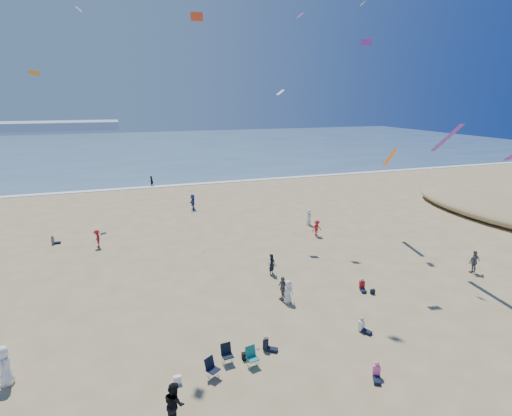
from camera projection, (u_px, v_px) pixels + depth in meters
name	position (u px, v px, depth m)	size (l,w,h in m)	color
ground	(272.00, 394.00, 17.54)	(220.00, 220.00, 0.00)	tan
ocean	(141.00, 148.00, 104.18)	(220.00, 100.00, 0.06)	#476B84
surf_line	(162.00, 186.00, 58.57)	(220.00, 1.20, 0.08)	white
standing_flyers	(244.00, 253.00, 31.17)	(30.71, 48.34, 1.92)	slate
seated_group	(260.00, 301.00, 24.70)	(21.89, 25.02, 0.84)	white
chair_cluster	(231.00, 360.00, 18.99)	(2.77, 1.54, 1.00)	black
white_tote	(177.00, 380.00, 18.11)	(0.35, 0.20, 0.40)	white
black_backpack	(245.00, 356.00, 19.79)	(0.30, 0.22, 0.38)	black
navy_bag	(373.00, 292.00, 26.42)	(0.28, 0.18, 0.34)	black
kites_aloft	(327.00, 67.00, 28.10)	(37.59, 41.58, 28.85)	#E5510E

